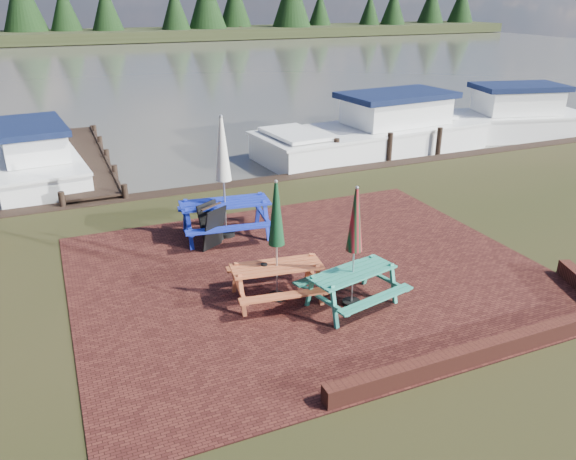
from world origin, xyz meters
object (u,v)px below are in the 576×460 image
at_px(picnic_table_red, 277,260).
at_px(boat_far, 499,121).
at_px(jetty, 81,158).
at_px(chalkboard, 212,226).
at_px(picnic_table_blue, 225,196).
at_px(boat_near, 377,134).
at_px(boat_jetty, 34,159).
at_px(picnic_table_teal, 353,266).

height_order(picnic_table_red, boat_far, picnic_table_red).
bearing_deg(jetty, chalkboard, -75.70).
relative_size(picnic_table_blue, boat_near, 0.31).
bearing_deg(chalkboard, boat_near, 6.27).
height_order(chalkboard, boat_jetty, boat_jetty).
bearing_deg(boat_far, chalkboard, 127.81).
xyz_separation_m(picnic_table_blue, jetty, (-2.54, 7.82, -0.85)).
distance_m(jetty, boat_far, 15.78).
height_order(picnic_table_red, boat_near, picnic_table_red).
xyz_separation_m(chalkboard, jetty, (-2.10, 8.25, -0.38)).
xyz_separation_m(picnic_table_teal, boat_near, (6.27, 9.41, -0.29)).
bearing_deg(boat_near, jetty, 71.91).
xyz_separation_m(picnic_table_teal, jetty, (-3.65, 11.66, -0.66)).
bearing_deg(picnic_table_red, boat_far, 41.52).
xyz_separation_m(chalkboard, boat_near, (7.82, 5.99, -0.00)).
distance_m(boat_jetty, boat_near, 11.44).
bearing_deg(boat_far, jetty, 95.71).
bearing_deg(picnic_table_red, boat_near, 57.17).
height_order(boat_jetty, boat_far, boat_far).
bearing_deg(picnic_table_teal, picnic_table_red, 134.62).
xyz_separation_m(picnic_table_red, boat_far, (13.12, 8.81, -0.31)).
relative_size(picnic_table_teal, boat_near, 0.25).
relative_size(picnic_table_teal, picnic_table_blue, 0.80).
height_order(picnic_table_red, chalkboard, picnic_table_red).
bearing_deg(jetty, boat_jetty, -156.84).
bearing_deg(boat_near, picnic_table_blue, 121.73).
bearing_deg(picnic_table_blue, picnic_table_red, -83.17).
bearing_deg(boat_jetty, boat_far, -10.42).
distance_m(picnic_table_red, jetty, 11.25).
distance_m(picnic_table_red, boat_near, 11.41).
bearing_deg(chalkboard, picnic_table_teal, -96.77).
height_order(picnic_table_teal, chalkboard, picnic_table_teal).
height_order(jetty, boat_far, boat_far).
bearing_deg(picnic_table_blue, jetty, 115.13).
xyz_separation_m(picnic_table_teal, boat_jetty, (-5.05, 11.07, -0.37)).
relative_size(jetty, boat_near, 1.04).
relative_size(picnic_table_red, picnic_table_blue, 0.82).
height_order(picnic_table_red, boat_jetty, picnic_table_red).
bearing_deg(picnic_table_blue, boat_far, 30.66).
height_order(picnic_table_blue, boat_far, picnic_table_blue).
xyz_separation_m(picnic_table_teal, picnic_table_red, (-1.14, 0.72, 0.01)).
bearing_deg(boat_far, picnic_table_blue, 126.96).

